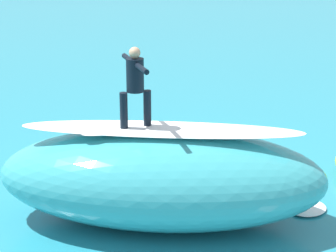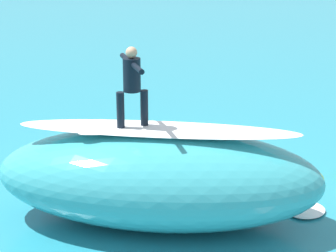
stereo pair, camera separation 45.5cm
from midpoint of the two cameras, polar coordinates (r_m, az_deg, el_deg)
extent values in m
plane|color=teal|center=(14.84, -1.39, -4.12)|extent=(120.00, 120.00, 0.00)
ellipsoid|color=teal|center=(12.13, -1.66, -4.67)|extent=(6.34, 2.89, 1.87)
ellipsoid|color=white|center=(11.78, -1.70, -0.30)|extent=(5.37, 1.07, 0.08)
ellipsoid|color=silver|center=(11.85, -4.01, -0.25)|extent=(2.06, 1.31, 0.07)
cylinder|color=black|center=(11.68, -5.13, 1.39)|extent=(0.15, 0.15, 0.68)
cylinder|color=black|center=(11.79, -2.98, 1.61)|extent=(0.15, 0.15, 0.68)
cylinder|color=black|center=(11.56, -4.12, 4.60)|extent=(0.44, 0.44, 0.62)
sphere|color=tan|center=(11.47, -4.17, 6.61)|extent=(0.21, 0.21, 0.21)
cylinder|color=black|center=(11.10, -3.54, 5.17)|extent=(0.33, 0.54, 0.10)
cylinder|color=black|center=(11.92, -4.72, 6.08)|extent=(0.33, 0.54, 0.10)
ellipsoid|color=yellow|center=(15.69, 1.37, -2.67)|extent=(1.55, 2.07, 0.09)
cylinder|color=black|center=(15.62, 1.37, -2.07)|extent=(0.61, 0.78, 0.27)
sphere|color=tan|center=(15.26, 0.36, -2.36)|extent=(0.19, 0.19, 0.19)
cylinder|color=black|center=(16.22, 2.57, -1.57)|extent=(0.42, 0.60, 0.12)
cylinder|color=black|center=(16.14, 3.02, -1.68)|extent=(0.42, 0.60, 0.12)
ellipsoid|color=white|center=(13.22, 1.53, -6.69)|extent=(1.40, 1.36, 0.16)
ellipsoid|color=white|center=(13.22, 11.47, -7.26)|extent=(1.11, 1.14, 0.09)
camera|label=1|loc=(0.23, -90.96, -0.32)|focal=67.51mm
camera|label=2|loc=(0.23, 89.04, 0.32)|focal=67.51mm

